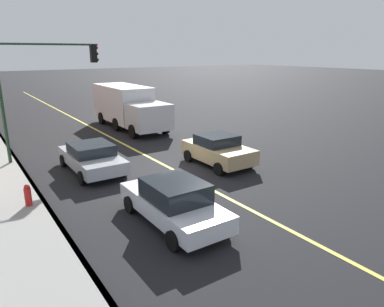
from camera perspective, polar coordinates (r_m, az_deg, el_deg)
The scene contains 10 objects.
ground at distance 16.83m, azimuth -3.15°, elevation -2.61°, with size 200.00×200.00×0.00m, color black.
sidewalk_slab at distance 14.74m, azimuth -28.34°, elevation -7.12°, with size 80.00×2.74×0.15m, color gray.
curb_edge at distance 14.87m, azimuth -23.41°, elevation -6.28°, with size 80.00×0.16×0.15m, color slate.
lane_stripe_center at distance 16.83m, azimuth -3.15°, elevation -2.59°, with size 80.00×0.16×0.01m, color #D8CC4C.
car_white at distance 11.52m, azimuth -2.97°, elevation -7.79°, with size 4.45×1.96×1.48m.
car_silver at distance 17.01m, azimuth -15.91°, elevation -0.56°, with size 4.43×2.08×1.34m.
car_tan at distance 17.39m, azimuth 4.21°, elevation 0.61°, with size 3.81×2.07×1.49m.
truck_white at distance 26.31m, azimuth -10.31°, elevation 7.59°, with size 8.27×2.66×2.98m.
traffic_light_mast at distance 19.12m, azimuth -23.29°, elevation 11.21°, with size 0.28×4.93×6.05m.
fire_hydrant at distance 13.82m, azimuth -24.96°, elevation -6.41°, with size 0.24×0.24×0.94m.
Camera 1 is at (-13.71, 8.13, 5.43)m, focal length 33.01 mm.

